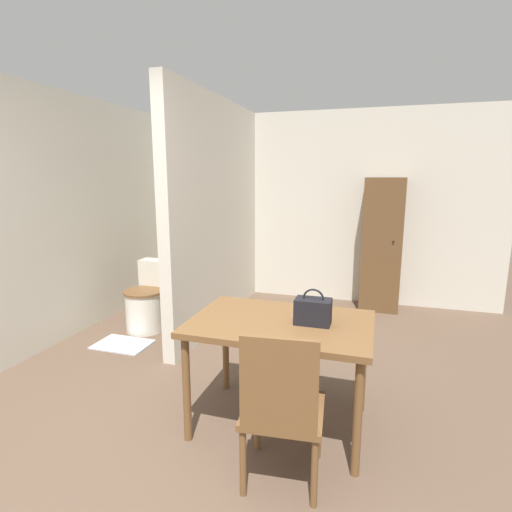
{
  "coord_description": "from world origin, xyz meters",
  "views": [
    {
      "loc": [
        1.01,
        -1.45,
        1.66
      ],
      "look_at": [
        -0.01,
        1.86,
        0.97
      ],
      "focal_mm": 28.0,
      "sensor_mm": 36.0,
      "label": 1
    }
  ],
  "objects": [
    {
      "name": "toilet",
      "position": [
        -1.38,
        2.21,
        0.3
      ],
      "size": [
        0.43,
        0.57,
        0.74
      ],
      "color": "silver",
      "rests_on": "ground_plane"
    },
    {
      "name": "wall_left",
      "position": [
        -2.1,
        1.96,
        1.25
      ],
      "size": [
        0.12,
        4.91,
        2.5
      ],
      "color": "beige",
      "rests_on": "ground_plane"
    },
    {
      "name": "dining_table",
      "position": [
        0.44,
        0.94,
        0.66
      ],
      "size": [
        1.16,
        0.79,
        0.74
      ],
      "color": "brown",
      "rests_on": "ground_plane"
    },
    {
      "name": "wall_back",
      "position": [
        0.0,
        3.97,
        1.25
      ],
      "size": [
        5.07,
        0.12,
        2.5
      ],
      "color": "beige",
      "rests_on": "ground_plane"
    },
    {
      "name": "wooden_chair",
      "position": [
        0.58,
        0.4,
        0.48
      ],
      "size": [
        0.47,
        0.47,
        0.91
      ],
      "rotation": [
        0.0,
        0.0,
        0.09
      ],
      "color": "brown",
      "rests_on": "ground_plane"
    },
    {
      "name": "handbag",
      "position": [
        0.65,
        0.95,
        0.83
      ],
      "size": [
        0.23,
        0.14,
        0.23
      ],
      "color": "black",
      "rests_on": "dining_table"
    },
    {
      "name": "partition_wall",
      "position": [
        -0.73,
        2.71,
        1.25
      ],
      "size": [
        0.12,
        2.41,
        2.5
      ],
      "color": "beige",
      "rests_on": "ground_plane"
    },
    {
      "name": "wooden_cabinet",
      "position": [
        1.06,
        3.7,
        0.83
      ],
      "size": [
        0.47,
        0.42,
        1.65
      ],
      "color": "brown",
      "rests_on": "ground_plane"
    },
    {
      "name": "bath_mat",
      "position": [
        -1.38,
        1.74,
        0.01
      ],
      "size": [
        0.54,
        0.37,
        0.01
      ],
      "color": "#B2BCC6",
      "rests_on": "ground_plane"
    }
  ]
}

